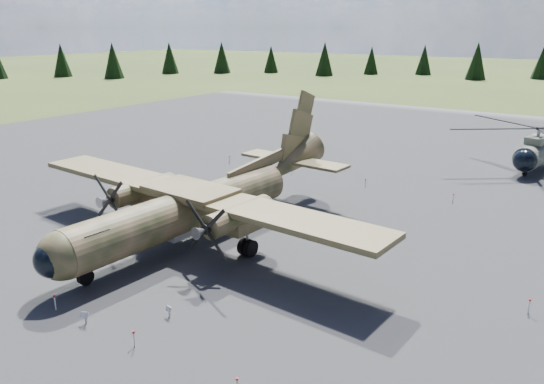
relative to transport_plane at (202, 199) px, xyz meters
The scene contains 8 objects.
ground 5.41m from the transport_plane, 17.77° to the left, with size 500.00×500.00×0.00m, color #525E29.
apron 12.55m from the transport_plane, 68.88° to the left, with size 120.00×120.00×0.04m, color slate.
transport_plane is the anchor object (origin of this frame).
helicopter_near 36.65m from the transport_plane, 63.60° to the left, with size 20.74×22.54×4.62m.
info_placard_left 12.66m from the transport_plane, 76.71° to the right, with size 0.47×0.32×0.69m.
info_placard_right 11.21m from the transport_plane, 57.88° to the right, with size 0.42×0.26×0.62m.
barrier_fence 4.75m from the transport_plane, 18.70° to the left, with size 33.12×29.62×0.85m.
treeline 10.41m from the transport_plane, 131.14° to the left, with size 294.15×291.67×10.94m.
Camera 1 is at (19.21, -27.49, 14.13)m, focal length 35.00 mm.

